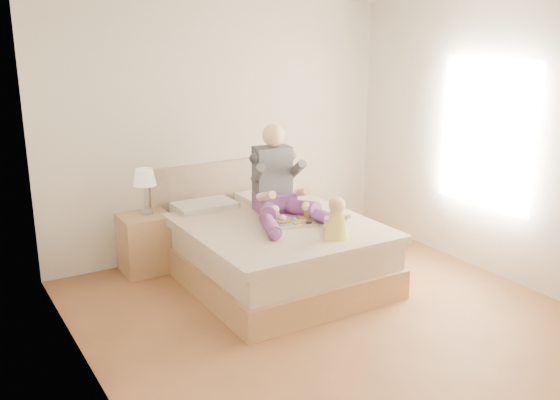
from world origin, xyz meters
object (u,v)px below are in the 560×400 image
bed (269,246)px  tray (291,220)px  baby (336,221)px  adult (279,188)px  nightstand (146,243)px

bed → tray: bed is taller
bed → baby: bearing=-73.3°
bed → adult: (0.17, 0.07, 0.56)m
adult → baby: (0.07, -0.87, -0.11)m
adult → baby: adult is taller
nightstand → tray: size_ratio=1.20×
nightstand → baby: baby is taller
tray → baby: bearing=-61.1°
nightstand → bed: bearing=-37.4°
tray → baby: 0.58m
adult → tray: bearing=-90.5°
nightstand → baby: bearing=-51.5°
adult → tray: 0.40m
nightstand → adult: adult is taller
tray → adult: bearing=96.0°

